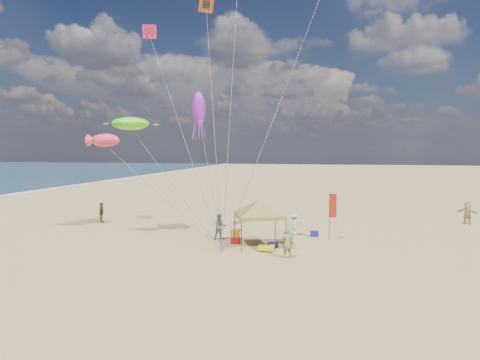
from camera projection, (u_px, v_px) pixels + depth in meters
The scene contains 21 objects.
ground at pixel (229, 255), 23.89m from camera, with size 280.00×280.00×0.00m, color tan.
canopy_tent at pixel (259, 201), 26.00m from camera, with size 4.98×4.98×3.30m.
feather_flag at pixel (332, 209), 27.78m from camera, with size 0.47×0.05×3.09m.
cooler_red at pixel (235, 241), 26.78m from camera, with size 0.54×0.38×0.38m, color #B70E11.
cooler_blue at pixel (314, 234), 28.99m from camera, with size 0.54×0.38×0.38m, color #1C16B6.
bag_navy at pixel (273, 245), 25.70m from camera, with size 0.36×0.36×0.60m, color #0C1937.
bag_orange at pixel (237, 231), 29.96m from camera, with size 0.36×0.36×0.60m, color #FF360E.
chair_green at pixel (288, 238), 26.80m from camera, with size 0.50×0.50×0.70m, color #2D981B.
chair_yellow at pixel (235, 234), 27.94m from camera, with size 0.50×0.50×0.70m, color yellow.
crate_grey at pixel (271, 248), 25.14m from camera, with size 0.34×0.30×0.28m, color gray.
beach_cart at pixel (266, 248), 24.72m from camera, with size 0.90×0.50×0.24m, color #C8CD16.
person_near_a at pixel (287, 243), 23.23m from camera, with size 0.61×0.40×1.68m, color #9D835A.
person_near_b at pixel (220, 227), 27.89m from camera, with size 0.83×0.65×1.71m, color #3A4350.
person_near_c at pixel (294, 224), 29.32m from camera, with size 0.98×0.57×1.52m, color silver.
person_far_a at pixel (101, 213), 34.31m from camera, with size 0.97×0.40×1.66m, color #945539.
person_far_c at pixel (467, 213), 33.70m from camera, with size 1.66×0.53×1.79m, color tan.
turtle_kite at pixel (130, 124), 29.58m from camera, with size 2.67×2.14×0.89m, color #4AFC16.
fish_kite at pixel (105, 140), 28.84m from camera, with size 2.02×1.01×0.90m, color #FF3458.
squid_kite at pixel (199, 109), 31.08m from camera, with size 0.98×0.98×2.56m, color purple.
stunt_kite_pink at pixel (149, 32), 34.04m from camera, with size 1.10×0.04×1.10m, color #FF237B.
stunt_kite_red at pixel (206, 4), 35.62m from camera, with size 1.26×0.04×1.26m, color #B24213.
Camera 1 is at (5.61, -22.84, 5.94)m, focal length 32.07 mm.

